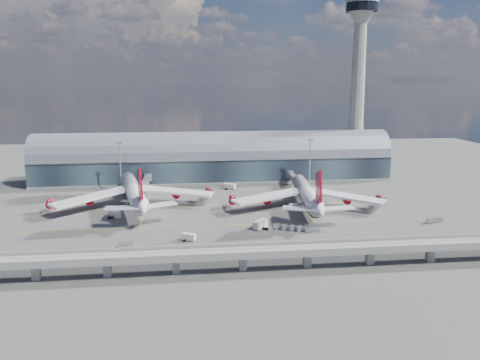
{
  "coord_description": "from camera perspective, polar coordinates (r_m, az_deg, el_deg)",
  "views": [
    {
      "loc": [
        -16.29,
        -187.07,
        56.39
      ],
      "look_at": [
        6.8,
        10.0,
        14.0
      ],
      "focal_mm": 35.0,
      "sensor_mm": 36.0,
      "label": 1
    }
  ],
  "objects": [
    {
      "name": "guideway",
      "position": [
        142.55,
        0.33,
        -8.95
      ],
      "size": [
        220.0,
        8.5,
        7.2
      ],
      "color": "gray",
      "rests_on": "ground"
    },
    {
      "name": "terminal",
      "position": [
        269.35,
        -3.13,
        2.41
      ],
      "size": [
        200.0,
        30.0,
        28.0
      ],
      "color": "#1E2732",
      "rests_on": "ground"
    },
    {
      "name": "cargo_train_1",
      "position": [
        181.04,
        6.33,
        -5.83
      ],
      "size": [
        14.03,
        7.25,
        1.92
      ],
      "rotation": [
        0.0,
        0.0,
        1.97
      ],
      "color": "gray",
      "rests_on": "ground"
    },
    {
      "name": "airliner_left",
      "position": [
        216.27,
        -12.8,
        -1.48
      ],
      "size": [
        74.54,
        78.5,
        24.05
      ],
      "rotation": [
        0.0,
        0.0,
        0.2
      ],
      "color": "white",
      "rests_on": "ground"
    },
    {
      "name": "cargo_train_0",
      "position": [
        167.24,
        -13.66,
        -7.65
      ],
      "size": [
        5.48,
        1.77,
        1.86
      ],
      "rotation": [
        0.0,
        0.0,
        1.57
      ],
      "color": "gray",
      "rests_on": "ground"
    },
    {
      "name": "jet_bridge_right",
      "position": [
        250.32,
        6.67,
        0.17
      ],
      "size": [
        4.4,
        32.0,
        7.25
      ],
      "color": "gray",
      "rests_on": "ground"
    },
    {
      "name": "service_truck_4",
      "position": [
        242.05,
        7.18,
        -1.16
      ],
      "size": [
        2.87,
        5.15,
        2.87
      ],
      "rotation": [
        0.0,
        0.0,
        -0.1
      ],
      "color": "silver",
      "rests_on": "ground"
    },
    {
      "name": "cargo_train_2",
      "position": [
        205.37,
        22.65,
        -4.56
      ],
      "size": [
        8.19,
        3.79,
        1.8
      ],
      "rotation": [
        0.0,
        0.0,
        1.3
      ],
      "color": "gray",
      "rests_on": "ground"
    },
    {
      "name": "taxi_lines",
      "position": [
        217.26,
        -2.16,
        -2.99
      ],
      "size": [
        200.0,
        80.12,
        0.01
      ],
      "color": "gold",
      "rests_on": "ground"
    },
    {
      "name": "service_truck_2",
      "position": [
        209.9,
        6.97,
        -3.21
      ],
      "size": [
        7.82,
        3.34,
        2.74
      ],
      "rotation": [
        0.0,
        0.0,
        1.73
      ],
      "color": "silver",
      "rests_on": "ground"
    },
    {
      "name": "service_truck_3",
      "position": [
        181.94,
        2.52,
        -5.45
      ],
      "size": [
        6.55,
        6.9,
        3.33
      ],
      "rotation": [
        0.0,
        0.0,
        -0.73
      ],
      "color": "silver",
      "rests_on": "ground"
    },
    {
      "name": "service_truck_1",
      "position": [
        169.79,
        -6.25,
        -6.93
      ],
      "size": [
        5.06,
        3.66,
        2.67
      ],
      "rotation": [
        0.0,
        0.0,
        1.19
      ],
      "color": "silver",
      "rests_on": "ground"
    },
    {
      "name": "ground",
      "position": [
        196.07,
        -1.64,
        -4.66
      ],
      "size": [
        500.0,
        500.0,
        0.0
      ],
      "primitive_type": "plane",
      "color": "#474744",
      "rests_on": "ground"
    },
    {
      "name": "service_truck_0",
      "position": [
        203.54,
        -15.07,
        -4.02
      ],
      "size": [
        5.94,
        6.98,
        2.89
      ],
      "rotation": [
        0.0,
        0.0,
        0.63
      ],
      "color": "silver",
      "rests_on": "ground"
    },
    {
      "name": "service_truck_5",
      "position": [
        247.07,
        -1.27,
        -0.78
      ],
      "size": [
        6.42,
        4.73,
        2.91
      ],
      "rotation": [
        0.0,
        0.0,
        1.11
      ],
      "color": "silver",
      "rests_on": "ground"
    },
    {
      "name": "airliner_right",
      "position": [
        210.94,
        8.21,
        -1.87
      ],
      "size": [
        70.66,
        73.89,
        23.43
      ],
      "rotation": [
        0.0,
        0.0,
        -0.11
      ],
      "color": "white",
      "rests_on": "ground"
    },
    {
      "name": "control_tower",
      "position": [
        288.48,
        14.13,
        10.76
      ],
      "size": [
        19.0,
        19.0,
        103.0
      ],
      "color": "gray",
      "rests_on": "ground"
    },
    {
      "name": "floodlight_mast_left",
      "position": [
        248.12,
        -14.4,
        1.75
      ],
      "size": [
        3.0,
        0.7,
        25.7
      ],
      "color": "gray",
      "rests_on": "ground"
    },
    {
      "name": "floodlight_mast_right",
      "position": [
        254.6,
        8.51,
        2.26
      ],
      "size": [
        3.0,
        0.7,
        25.7
      ],
      "color": "gray",
      "rests_on": "ground"
    },
    {
      "name": "jet_bridge_left",
      "position": [
        246.46,
        -11.36,
        -0.17
      ],
      "size": [
        4.4,
        28.0,
        7.25
      ],
      "color": "gray",
      "rests_on": "ground"
    }
  ]
}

